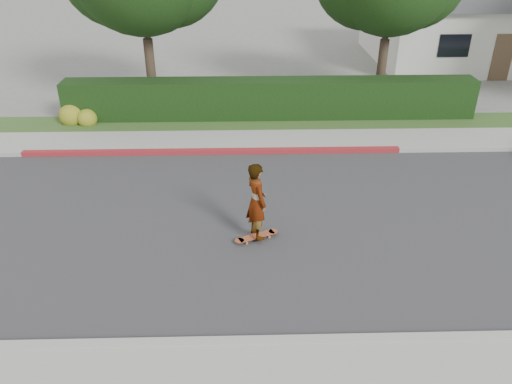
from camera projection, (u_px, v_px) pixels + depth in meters
ground at (404, 220)px, 12.47m from camera, size 120.00×120.00×0.00m
road at (404, 219)px, 12.47m from camera, size 60.00×8.00×0.01m
curb_near at (470, 338)px, 8.84m from camera, size 60.00×0.20×0.15m
sidewalk_near at (493, 380)px, 8.06m from camera, size 60.00×1.60×0.12m
curb_far at (368, 150)px, 16.02m from camera, size 60.00×0.20×0.15m
curb_red_section at (212, 152)px, 15.91m from camera, size 12.00×0.21×0.15m
sidewalk_far at (362, 139)px, 16.82m from camera, size 60.00×1.60×0.12m
planting_strip at (352, 123)px, 18.23m from camera, size 60.00×1.60×0.10m
hedge at (270, 100)px, 18.34m from camera, size 15.00×1.00×1.50m
flowering_shrub at (77, 117)px, 17.98m from camera, size 1.40×1.00×0.90m
house at (475, 18)px, 25.65m from camera, size 10.60×8.60×4.30m
skateboard at (257, 236)px, 11.65m from camera, size 1.08×0.65×0.10m
skateboarder at (257, 201)px, 11.19m from camera, size 0.67×0.80×1.86m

